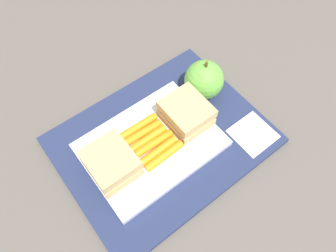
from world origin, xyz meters
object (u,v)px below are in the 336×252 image
Objects in this scene: sandwich_half_right at (186,113)px; paper_napkin at (253,134)px; carrot_sticks_bundle at (151,141)px; sandwich_half_left at (111,163)px; food_tray at (151,145)px; apple at (204,80)px.

sandwich_half_right reaches higher than paper_napkin.
carrot_sticks_bundle is at bearing 149.96° from paper_napkin.
paper_napkin is at bearing -30.04° from carrot_sticks_bundle.
sandwich_half_left reaches higher than paper_napkin.
apple reaches higher than food_tray.
food_tray is at bearing -10.13° from carrot_sticks_bundle.
apple reaches higher than sandwich_half_left.
carrot_sticks_bundle reaches higher than paper_napkin.
carrot_sticks_bundle is (-0.00, 0.00, 0.01)m from food_tray.
carrot_sticks_bundle reaches higher than food_tray.
food_tray is at bearing -166.59° from apple.
food_tray is at bearing 180.00° from sandwich_half_right.
sandwich_half_right is (0.08, 0.00, 0.03)m from food_tray.
paper_napkin is (0.08, -0.09, -0.03)m from sandwich_half_right.
food_tray is 0.18m from paper_napkin.
apple is (0.07, 0.04, 0.00)m from sandwich_half_right.
apple is 1.22× the size of paper_napkin.
food_tray is 2.88× the size of sandwich_half_left.
food_tray is 0.08m from sandwich_half_left.
food_tray is at bearing 149.94° from paper_napkin.
sandwich_half_right is at bearing 131.53° from paper_napkin.
carrot_sticks_bundle is at bearing -166.60° from apple.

